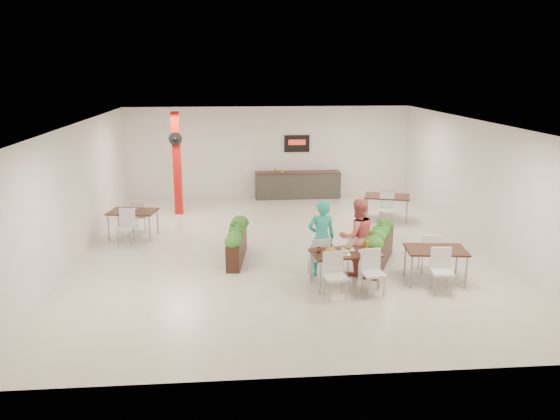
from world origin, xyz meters
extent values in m
plane|color=beige|center=(0.00, 0.00, 0.00)|extent=(12.00, 12.00, 0.00)
cube|color=white|center=(0.00, 6.00, 1.60)|extent=(10.00, 0.10, 3.20)
cube|color=white|center=(0.00, -6.00, 1.60)|extent=(10.00, 0.10, 3.20)
cube|color=white|center=(-5.00, 0.00, 1.60)|extent=(0.10, 12.00, 3.20)
cube|color=white|center=(5.00, 0.00, 1.60)|extent=(0.10, 12.00, 3.20)
cube|color=white|center=(0.00, 0.00, 3.20)|extent=(10.00, 12.00, 0.04)
cube|color=#B7100C|center=(-3.00, 3.80, 1.60)|extent=(0.25, 0.25, 3.20)
cylinder|color=black|center=(-3.00, 3.62, 2.40)|extent=(0.40, 0.06, 0.40)
sphere|color=black|center=(-3.00, 3.58, 2.40)|extent=(0.12, 0.12, 0.12)
cube|color=#2D2A28|center=(1.00, 5.65, 0.45)|extent=(3.00, 0.60, 0.90)
cube|color=black|center=(1.00, 5.65, 0.92)|extent=(3.00, 0.62, 0.04)
cube|color=black|center=(1.00, 5.96, 1.90)|extent=(0.90, 0.04, 0.60)
cube|color=red|center=(1.00, 5.93, 1.95)|extent=(0.60, 0.02, 0.18)
imported|color=#A34A1B|center=(0.20, 5.65, 1.04)|extent=(0.09, 0.09, 0.19)
imported|color=gold|center=(0.45, 5.65, 1.02)|extent=(0.13, 0.13, 0.17)
cube|color=black|center=(1.04, -2.53, 0.73)|extent=(1.49, 0.98, 0.04)
cylinder|color=gray|center=(0.45, -2.96, 0.35)|extent=(0.04, 0.04, 0.71)
cylinder|color=gray|center=(1.72, -2.79, 0.35)|extent=(0.04, 0.04, 0.71)
cylinder|color=gray|center=(0.36, -2.28, 0.35)|extent=(0.04, 0.04, 0.71)
cylinder|color=gray|center=(1.63, -2.11, 0.35)|extent=(0.04, 0.04, 0.71)
cube|color=white|center=(0.57, -1.99, 0.45)|extent=(0.47, 0.47, 0.05)
cube|color=white|center=(0.59, -2.18, 0.70)|extent=(0.42, 0.10, 0.45)
cylinder|color=gray|center=(0.71, -1.80, 0.21)|extent=(0.02, 0.02, 0.43)
cylinder|color=gray|center=(0.38, -1.85, 0.21)|extent=(0.02, 0.02, 0.43)
cylinder|color=gray|center=(0.76, -2.14, 0.21)|extent=(0.02, 0.02, 0.43)
cylinder|color=gray|center=(0.42, -2.18, 0.21)|extent=(0.02, 0.02, 0.43)
cube|color=white|center=(1.36, -1.89, 0.45)|extent=(0.47, 0.47, 0.05)
cube|color=white|center=(1.39, -2.07, 0.70)|extent=(0.42, 0.10, 0.45)
cylinder|color=gray|center=(1.51, -1.69, 0.21)|extent=(0.02, 0.02, 0.43)
cylinder|color=gray|center=(1.17, -1.74, 0.21)|extent=(0.02, 0.02, 0.43)
cylinder|color=gray|center=(1.55, -2.03, 0.21)|extent=(0.02, 0.02, 0.43)
cylinder|color=gray|center=(1.21, -2.08, 0.21)|extent=(0.02, 0.02, 0.43)
cube|color=white|center=(0.73, -3.18, 0.45)|extent=(0.47, 0.47, 0.05)
cube|color=white|center=(0.70, -2.99, 0.70)|extent=(0.42, 0.10, 0.45)
cylinder|color=gray|center=(0.58, -3.37, 0.21)|extent=(0.02, 0.02, 0.43)
cylinder|color=gray|center=(0.92, -3.33, 0.21)|extent=(0.02, 0.02, 0.43)
cylinder|color=gray|center=(0.54, -3.04, 0.21)|extent=(0.02, 0.02, 0.43)
cylinder|color=gray|center=(0.87, -2.99, 0.21)|extent=(0.02, 0.02, 0.43)
cube|color=white|center=(1.52, -3.08, 0.45)|extent=(0.47, 0.47, 0.05)
cube|color=white|center=(1.49, -2.89, 0.70)|extent=(0.42, 0.10, 0.45)
cylinder|color=gray|center=(1.37, -3.27, 0.21)|extent=(0.02, 0.02, 0.43)
cylinder|color=gray|center=(1.71, -3.22, 0.21)|extent=(0.02, 0.02, 0.43)
cylinder|color=gray|center=(1.33, -2.93, 0.21)|extent=(0.02, 0.02, 0.43)
cylinder|color=gray|center=(1.67, -2.88, 0.21)|extent=(0.02, 0.02, 0.43)
cube|color=white|center=(0.71, -2.68, 0.76)|extent=(0.34, 0.34, 0.01)
ellipsoid|color=#964325|center=(0.71, -2.68, 0.83)|extent=(0.22, 0.22, 0.13)
cube|color=white|center=(1.13, -2.40, 0.76)|extent=(0.29, 0.29, 0.01)
ellipsoid|color=orange|center=(1.13, -2.40, 0.82)|extent=(0.18, 0.18, 0.11)
cube|color=white|center=(1.46, -2.60, 0.76)|extent=(0.29, 0.29, 0.01)
ellipsoid|color=#461C0E|center=(1.46, -2.60, 0.81)|extent=(0.16, 0.16, 0.10)
cube|color=white|center=(1.02, -2.72, 0.76)|extent=(0.20, 0.20, 0.01)
ellipsoid|color=white|center=(1.02, -2.72, 0.80)|extent=(0.12, 0.12, 0.07)
cylinder|color=orange|center=(1.57, -2.31, 0.82)|extent=(0.07, 0.07, 0.15)
imported|color=brown|center=(0.48, -2.51, 0.80)|extent=(0.12, 0.12, 0.10)
imported|color=#29B2A0|center=(0.64, -1.88, 0.86)|extent=(0.68, 0.49, 1.72)
imported|color=#DD6662|center=(1.44, -1.88, 0.87)|extent=(0.92, 0.76, 1.73)
cube|color=black|center=(-1.21, -0.73, 0.31)|extent=(0.53, 1.87, 0.62)
ellipsoid|color=#26601B|center=(-1.30, -1.50, 0.74)|extent=(0.40, 0.40, 0.32)
ellipsoid|color=#26601B|center=(-1.26, -1.12, 0.74)|extent=(0.40, 0.40, 0.32)
ellipsoid|color=#26601B|center=(-1.21, -0.73, 0.74)|extent=(0.40, 0.40, 0.32)
ellipsoid|color=#26601B|center=(-1.16, -0.35, 0.74)|extent=(0.40, 0.40, 0.32)
ellipsoid|color=#26601B|center=(-1.12, 0.04, 0.74)|extent=(0.40, 0.40, 0.32)
imported|color=#26601B|center=(-1.21, -0.73, 0.82)|extent=(0.36, 0.31, 0.40)
cube|color=black|center=(2.09, -1.39, 0.34)|extent=(1.15, 1.98, 0.67)
ellipsoid|color=#26601B|center=(1.73, -2.17, 0.79)|extent=(0.40, 0.40, 0.32)
ellipsoid|color=#26601B|center=(1.91, -1.78, 0.79)|extent=(0.40, 0.40, 0.32)
ellipsoid|color=#26601B|center=(2.09, -1.39, 0.79)|extent=(0.40, 0.40, 0.32)
ellipsoid|color=#26601B|center=(2.27, -0.99, 0.79)|extent=(0.40, 0.40, 0.32)
ellipsoid|color=#26601B|center=(2.45, -0.60, 0.79)|extent=(0.40, 0.40, 0.32)
imported|color=#26601B|center=(2.09, -1.39, 0.89)|extent=(0.25, 0.25, 0.44)
cube|color=black|center=(-3.99, 1.32, 0.73)|extent=(1.36, 1.02, 0.04)
cylinder|color=gray|center=(-4.60, 1.06, 0.35)|extent=(0.04, 0.04, 0.71)
cylinder|color=gray|center=(-3.50, 0.88, 0.35)|extent=(0.04, 0.04, 0.71)
cylinder|color=gray|center=(-4.48, 1.76, 0.35)|extent=(0.04, 0.04, 0.71)
cylinder|color=gray|center=(-3.38, 1.57, 0.35)|extent=(0.04, 0.04, 0.71)
cube|color=white|center=(-3.89, 1.91, 0.45)|extent=(0.48, 0.48, 0.05)
cube|color=white|center=(-3.92, 1.72, 0.70)|extent=(0.42, 0.11, 0.45)
cylinder|color=gray|center=(-3.69, 2.05, 0.21)|extent=(0.02, 0.02, 0.43)
cylinder|color=gray|center=(-4.03, 2.11, 0.21)|extent=(0.02, 0.02, 0.43)
cylinder|color=gray|center=(-3.75, 1.71, 0.21)|extent=(0.02, 0.02, 0.43)
cylinder|color=gray|center=(-4.09, 1.77, 0.21)|extent=(0.02, 0.02, 0.43)
cube|color=white|center=(-4.09, 0.73, 0.45)|extent=(0.48, 0.48, 0.05)
cube|color=white|center=(-4.06, 0.91, 0.70)|extent=(0.42, 0.11, 0.45)
cylinder|color=gray|center=(-4.29, 0.59, 0.21)|extent=(0.02, 0.02, 0.43)
cylinder|color=gray|center=(-3.95, 0.53, 0.21)|extent=(0.02, 0.02, 0.43)
cylinder|color=gray|center=(-4.23, 0.92, 0.21)|extent=(0.02, 0.02, 0.43)
cylinder|color=gray|center=(-3.89, 0.87, 0.21)|extent=(0.02, 0.02, 0.43)
imported|color=white|center=(-3.99, 1.32, 0.78)|extent=(0.22, 0.22, 0.05)
cube|color=black|center=(3.36, 2.52, 0.73)|extent=(1.51, 1.23, 0.04)
cylinder|color=gray|center=(2.68, 2.33, 0.35)|extent=(0.04, 0.04, 0.71)
cylinder|color=gray|center=(3.82, 1.98, 0.35)|extent=(0.04, 0.04, 0.71)
cylinder|color=gray|center=(2.91, 3.05, 0.35)|extent=(0.04, 0.04, 0.71)
cylinder|color=gray|center=(4.04, 2.70, 0.35)|extent=(0.04, 0.04, 0.71)
cube|color=white|center=(3.54, 3.09, 0.45)|extent=(0.53, 0.53, 0.05)
cube|color=white|center=(3.48, 2.91, 0.70)|extent=(0.41, 0.16, 0.45)
cylinder|color=gray|center=(3.75, 3.20, 0.21)|extent=(0.02, 0.02, 0.43)
cylinder|color=gray|center=(3.43, 3.30, 0.21)|extent=(0.02, 0.02, 0.43)
cylinder|color=gray|center=(3.65, 2.87, 0.21)|extent=(0.02, 0.02, 0.43)
cylinder|color=gray|center=(3.33, 2.98, 0.21)|extent=(0.02, 0.02, 0.43)
cube|color=white|center=(3.18, 1.94, 0.45)|extent=(0.53, 0.53, 0.05)
cube|color=white|center=(3.24, 2.12, 0.70)|extent=(0.41, 0.16, 0.45)
cylinder|color=gray|center=(2.97, 1.83, 0.21)|extent=(0.02, 0.02, 0.43)
cylinder|color=gray|center=(3.29, 1.73, 0.21)|extent=(0.02, 0.02, 0.43)
cylinder|color=gray|center=(3.07, 2.16, 0.21)|extent=(0.02, 0.02, 0.43)
cylinder|color=gray|center=(3.40, 2.05, 0.21)|extent=(0.02, 0.02, 0.43)
imported|color=white|center=(3.36, 2.52, 0.78)|extent=(0.22, 0.22, 0.05)
cube|color=black|center=(3.01, -2.51, 0.73)|extent=(1.34, 0.97, 0.04)
cylinder|color=gray|center=(2.40, -2.80, 0.35)|extent=(0.04, 0.04, 0.71)
cylinder|color=gray|center=(3.52, -2.93, 0.35)|extent=(0.04, 0.04, 0.71)
cylinder|color=gray|center=(2.49, -2.09, 0.35)|extent=(0.04, 0.04, 0.71)
cylinder|color=gray|center=(3.61, -2.23, 0.35)|extent=(0.04, 0.04, 0.71)
cube|color=white|center=(3.08, -1.92, 0.45)|extent=(0.47, 0.47, 0.05)
cube|color=white|center=(3.05, -2.10, 0.70)|extent=(0.42, 0.09, 0.45)
cylinder|color=gray|center=(3.27, -1.77, 0.21)|extent=(0.02, 0.02, 0.43)
cylinder|color=gray|center=(2.93, -1.73, 0.21)|extent=(0.02, 0.02, 0.43)
cylinder|color=gray|center=(3.22, -2.10, 0.21)|extent=(0.02, 0.02, 0.43)
cylinder|color=gray|center=(2.89, -2.06, 0.21)|extent=(0.02, 0.02, 0.43)
cube|color=white|center=(2.93, -3.11, 0.45)|extent=(0.47, 0.47, 0.05)
cube|color=white|center=(2.96, -2.92, 0.70)|extent=(0.42, 0.09, 0.45)
cylinder|color=gray|center=(2.75, -3.26, 0.21)|extent=(0.02, 0.02, 0.43)
cylinder|color=gray|center=(3.08, -3.30, 0.21)|extent=(0.02, 0.02, 0.43)
cylinder|color=gray|center=(2.79, -2.92, 0.21)|extent=(0.02, 0.02, 0.43)
cylinder|color=gray|center=(3.12, -2.96, 0.21)|extent=(0.02, 0.02, 0.43)
camera|label=1|loc=(-1.24, -13.19, 4.45)|focal=35.00mm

